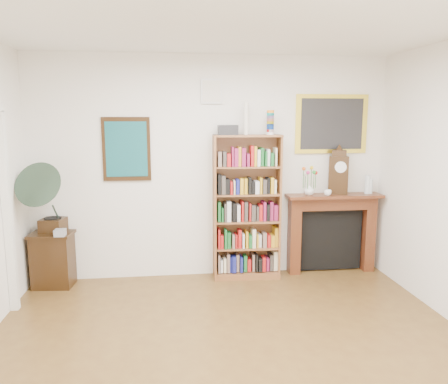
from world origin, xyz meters
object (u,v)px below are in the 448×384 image
teacup (328,193)px  bottle_right (370,186)px  bottle_left (367,184)px  cd_stack (60,233)px  mantel_clock (338,173)px  flower_vase (309,190)px  bookshelf (247,199)px  gramophone (48,194)px  side_cabinet (53,260)px  fireplace (331,226)px

teacup → bottle_right: bearing=7.4°
bottle_right → teacup: bearing=-172.6°
teacup → bottle_left: 0.58m
cd_stack → mantel_clock: mantel_clock is taller
bottle_left → bottle_right: (0.04, -0.00, -0.02)m
flower_vase → teacup: size_ratio=1.47×
bookshelf → teacup: 1.04m
bookshelf → gramophone: (-2.37, -0.11, 0.14)m
cd_stack → bottle_left: size_ratio=0.50×
gramophone → side_cabinet: bearing=108.5°
mantel_clock → bottle_right: mantel_clock is taller
bookshelf → bottle_left: size_ratio=8.75×
side_cabinet → mantel_clock: size_ratio=1.17×
cd_stack → bookshelf: bearing=4.7°
bottle_right → gramophone: bearing=-177.9°
fireplace → gramophone: bearing=-176.4°
teacup → bookshelf: bearing=177.6°
bookshelf → mantel_clock: size_ratio=3.68×
fireplace → bottle_left: size_ratio=5.20×
bottle_left → teacup: bearing=-171.6°
teacup → bottle_right: bottle_right is taller
side_cabinet → gramophone: (0.01, -0.09, 0.82)m
cd_stack → teacup: size_ratio=1.28×
gramophone → cd_stack: (0.13, -0.07, -0.45)m
cd_stack → flower_vase: 3.08m
gramophone → flower_vase: gramophone is taller
gramophone → teacup: 3.41m
bottle_left → bottle_right: 0.04m
gramophone → cd_stack: bearing=-17.8°
bottle_right → fireplace: bearing=175.0°
bookshelf → teacup: bookshelf is taller
teacup → bottle_left: (0.57, 0.08, 0.08)m
bottle_right → cd_stack: bearing=-176.8°
side_cabinet → cd_stack: (0.14, -0.16, 0.37)m
cd_stack → mantel_clock: (3.45, 0.25, 0.62)m
fireplace → bottle_right: bottle_right is taller
gramophone → bottle_right: gramophone is taller
mantel_clock → bottle_left: mantel_clock is taller
gramophone → bookshelf: bearing=13.6°
flower_vase → bottle_right: bearing=1.5°
fireplace → cd_stack: bearing=-175.1°
mantel_clock → bottle_right: size_ratio=2.85×
side_cabinet → bottle_left: bottle_left is taller
flower_vase → gramophone: bearing=-177.7°
gramophone → bottle_right: (4.01, 0.15, -0.01)m
gramophone → mantel_clock: mantel_clock is taller
bookshelf → side_cabinet: size_ratio=3.14×
gramophone → flower_vase: 3.18m
gramophone → bottle_left: size_ratio=3.62×
flower_vase → bottle_left: bottle_left is taller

